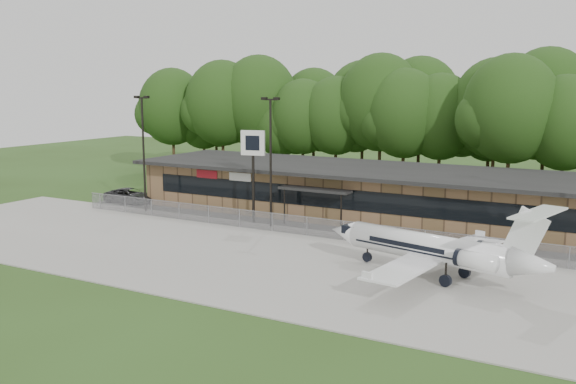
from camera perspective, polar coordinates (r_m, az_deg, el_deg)
The scene contains 11 objects.
ground at distance 35.17m, azimuth -8.33°, elevation -9.13°, with size 160.00×160.00×0.00m, color #2D4518.
apron at distance 41.49m, azimuth -1.57°, elevation -6.06°, with size 64.00×18.00×0.08m, color #9E9B93.
parking_lot at distance 51.42m, azimuth 5.00°, elevation -3.04°, with size 50.00×9.00×0.06m, color #383835.
terminal at distance 55.02m, azimuth 6.92°, elevation 0.04°, with size 41.00×11.65×4.30m.
fence at distance 47.28m, azimuth 2.77°, elevation -3.20°, with size 46.00×0.04×1.52m.
treeline at distance 71.42m, azimuth 12.56°, elevation 6.35°, with size 72.00×12.00×15.00m, color #1F3D13, non-canonical shape.
light_pole_left at distance 57.80m, azimuth -12.74°, elevation 4.13°, with size 1.55×0.30×10.23m.
light_pole_mid at distance 50.10m, azimuth -1.56°, elevation 3.56°, with size 1.55×0.30×10.23m.
business_jet at distance 38.17m, azimuth 12.99°, elevation -5.04°, with size 14.44×12.99×4.89m.
suv at distance 62.87m, azimuth -13.86°, elevation -0.33°, with size 2.38×5.15×1.43m, color #2B2A2D.
pole_sign at distance 51.31m, azimuth -3.13°, elevation 3.50°, with size 1.99×0.64×7.59m.
Camera 1 is at (20.46, -26.33, 11.20)m, focal length 40.00 mm.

